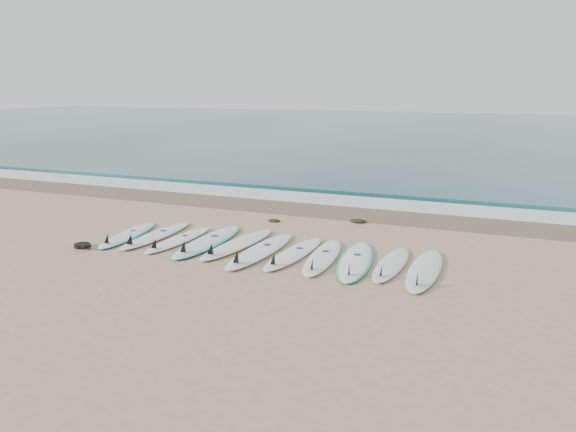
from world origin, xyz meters
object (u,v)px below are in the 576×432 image
at_px(surfboard_0, 127,235).
at_px(surfboard_5, 260,251).
at_px(leash_coil, 83,246).
at_px(surfboard_10, 424,270).

distance_m(surfboard_0, surfboard_5, 3.27).
height_order(surfboard_0, surfboard_5, surfboard_5).
bearing_deg(surfboard_0, leash_coil, -114.81).
height_order(surfboard_5, leash_coil, surfboard_5).
bearing_deg(leash_coil, surfboard_10, 8.86).
xyz_separation_m(surfboard_10, leash_coil, (-6.83, -1.06, -0.01)).
bearing_deg(leash_coil, surfboard_5, 15.78).
bearing_deg(surfboard_5, surfboard_10, 2.16).
xyz_separation_m(surfboard_0, surfboard_10, (6.53, 0.01, 0.01)).
distance_m(surfboard_0, surfboard_10, 6.53).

